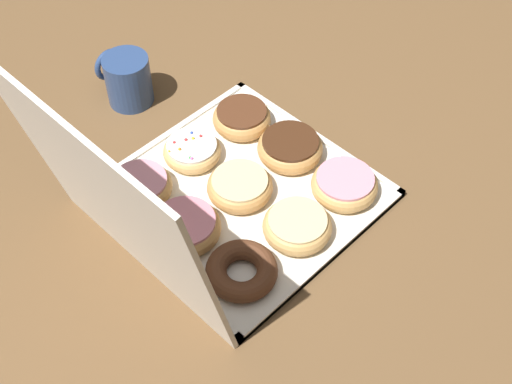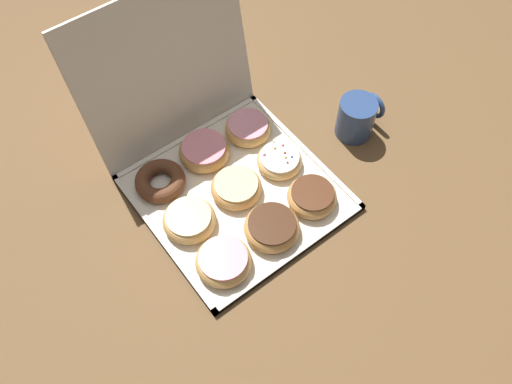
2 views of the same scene
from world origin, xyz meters
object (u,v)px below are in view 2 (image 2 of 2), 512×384
(chocolate_frosted_donut_1, at_px, (271,228))
(glazed_ring_donut_4, at_px, (239,188))
(chocolate_cake_ring_donut_6, at_px, (160,181))
(pink_frosted_donut_0, at_px, (224,261))
(donut_box, at_px, (237,193))
(coffee_mug, at_px, (357,117))
(chocolate_frosted_donut_2, at_px, (312,196))
(pink_frosted_donut_8, at_px, (248,128))
(glazed_ring_donut_3, at_px, (189,220))
(sprinkle_donut_5, at_px, (279,160))
(pink_frosted_donut_7, at_px, (204,151))

(chocolate_frosted_donut_1, height_order, glazed_ring_donut_4, chocolate_frosted_donut_1)
(chocolate_frosted_donut_1, distance_m, chocolate_cake_ring_donut_6, 0.28)
(pink_frosted_donut_0, bearing_deg, chocolate_cake_ring_donut_6, 89.60)
(donut_box, relative_size, coffee_mug, 3.76)
(donut_box, bearing_deg, chocolate_frosted_donut_2, -45.80)
(chocolate_cake_ring_donut_6, height_order, pink_frosted_donut_8, pink_frosted_donut_8)
(glazed_ring_donut_4, distance_m, pink_frosted_donut_8, 0.18)
(glazed_ring_donut_3, xyz_separation_m, sprinkle_donut_5, (0.26, 0.01, -0.00))
(glazed_ring_donut_3, height_order, glazed_ring_donut_4, glazed_ring_donut_3)
(sprinkle_donut_5, bearing_deg, chocolate_frosted_donut_1, -134.18)
(sprinkle_donut_5, distance_m, coffee_mug, 0.22)
(chocolate_frosted_donut_2, distance_m, pink_frosted_donut_8, 0.24)
(glazed_ring_donut_3, relative_size, chocolate_cake_ring_donut_6, 1.01)
(glazed_ring_donut_3, xyz_separation_m, pink_frosted_donut_8, (0.26, 0.13, -0.00))
(pink_frosted_donut_7, bearing_deg, glazed_ring_donut_4, -87.65)
(donut_box, bearing_deg, glazed_ring_donut_3, -177.57)
(pink_frosted_donut_0, xyz_separation_m, pink_frosted_donut_8, (0.25, 0.25, -0.00))
(pink_frosted_donut_7, height_order, coffee_mug, coffee_mug)
(pink_frosted_donut_8, bearing_deg, glazed_ring_donut_4, -133.94)
(pink_frosted_donut_0, relative_size, chocolate_frosted_donut_1, 0.98)
(glazed_ring_donut_4, xyz_separation_m, pink_frosted_donut_8, (0.12, 0.13, -0.00))
(chocolate_frosted_donut_2, relative_size, glazed_ring_donut_4, 0.96)
(chocolate_frosted_donut_1, xyz_separation_m, chocolate_cake_ring_donut_6, (-0.12, 0.25, -0.00))
(chocolate_cake_ring_donut_6, distance_m, pink_frosted_donut_8, 0.25)
(donut_box, xyz_separation_m, pink_frosted_donut_7, (-0.00, 0.13, 0.03))
(pink_frosted_donut_0, height_order, glazed_ring_donut_4, pink_frosted_donut_0)
(pink_frosted_donut_7, bearing_deg, chocolate_frosted_donut_2, -64.13)
(pink_frosted_donut_0, xyz_separation_m, pink_frosted_donut_7, (0.13, 0.26, 0.00))
(chocolate_frosted_donut_1, xyz_separation_m, chocolate_frosted_donut_2, (0.12, 0.01, -0.00))
(sprinkle_donut_5, bearing_deg, glazed_ring_donut_4, -177.43)
(chocolate_cake_ring_donut_6, bearing_deg, coffee_mug, -17.47)
(chocolate_frosted_donut_2, xyz_separation_m, sprinkle_donut_5, (0.01, 0.12, -0.00))
(pink_frosted_donut_8, bearing_deg, pink_frosted_donut_7, 177.27)
(glazed_ring_donut_3, distance_m, coffee_mug, 0.47)
(pink_frosted_donut_0, relative_size, pink_frosted_donut_7, 0.98)
(chocolate_frosted_donut_1, bearing_deg, coffee_mug, 16.64)
(pink_frosted_donut_0, bearing_deg, donut_box, 45.46)
(glazed_ring_donut_3, bearing_deg, chocolate_cake_ring_donut_6, 88.19)
(pink_frosted_donut_7, height_order, pink_frosted_donut_8, pink_frosted_donut_7)
(sprinkle_donut_5, bearing_deg, coffee_mug, -7.28)
(pink_frosted_donut_0, height_order, chocolate_cake_ring_donut_6, pink_frosted_donut_0)
(glazed_ring_donut_3, relative_size, sprinkle_donut_5, 1.10)
(pink_frosted_donut_7, bearing_deg, pink_frosted_donut_0, -116.05)
(chocolate_cake_ring_donut_6, relative_size, pink_frosted_donut_8, 1.04)
(chocolate_frosted_donut_1, xyz_separation_m, pink_frosted_donut_8, (0.13, 0.25, -0.00))
(glazed_ring_donut_4, xyz_separation_m, pink_frosted_donut_7, (-0.01, 0.13, 0.00))
(pink_frosted_donut_0, height_order, chocolate_frosted_donut_2, same)
(chocolate_frosted_donut_2, xyz_separation_m, pink_frosted_donut_8, (0.01, 0.24, -0.00))
(chocolate_cake_ring_donut_6, height_order, coffee_mug, coffee_mug)
(donut_box, relative_size, pink_frosted_donut_8, 3.70)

